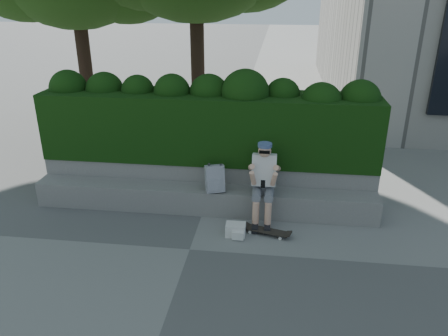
# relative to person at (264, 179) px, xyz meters

# --- Properties ---
(ground) EXTENTS (80.00, 80.00, 0.00)m
(ground) POSITION_rel_person_xyz_m (-1.05, -1.07, -0.75)
(ground) COLOR slate
(ground) RESTS_ON ground
(bench_ledge) EXTENTS (6.00, 0.45, 0.45)m
(bench_ledge) POSITION_rel_person_xyz_m (-1.05, 0.18, -0.53)
(bench_ledge) COLOR gray
(bench_ledge) RESTS_ON ground
(planter_wall) EXTENTS (6.00, 0.50, 0.75)m
(planter_wall) POSITION_rel_person_xyz_m (-1.05, 0.66, -0.38)
(planter_wall) COLOR gray
(planter_wall) RESTS_ON ground
(hedge) EXTENTS (6.00, 1.00, 1.20)m
(hedge) POSITION_rel_person_xyz_m (-1.05, 0.88, 0.60)
(hedge) COLOR black
(hedge) RESTS_ON planter_wall
(person) EXTENTS (0.40, 0.76, 1.38)m
(person) POSITION_rel_person_xyz_m (0.00, 0.00, 0.00)
(person) COLOR slate
(person) RESTS_ON ground
(skateboard) EXTENTS (0.74, 0.36, 0.08)m
(skateboard) POSITION_rel_person_xyz_m (0.09, -0.48, -0.69)
(skateboard) COLOR black
(skateboard) RESTS_ON ground
(backpack_plaid) EXTENTS (0.35, 0.26, 0.46)m
(backpack_plaid) POSITION_rel_person_xyz_m (-0.83, 0.08, -0.07)
(backpack_plaid) COLOR #B7B8BD
(backpack_plaid) RESTS_ON bench_ledge
(backpack_ground) EXTENTS (0.32, 0.23, 0.20)m
(backpack_ground) POSITION_rel_person_xyz_m (-0.40, -0.57, -0.65)
(backpack_ground) COLOR silver
(backpack_ground) RESTS_ON ground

